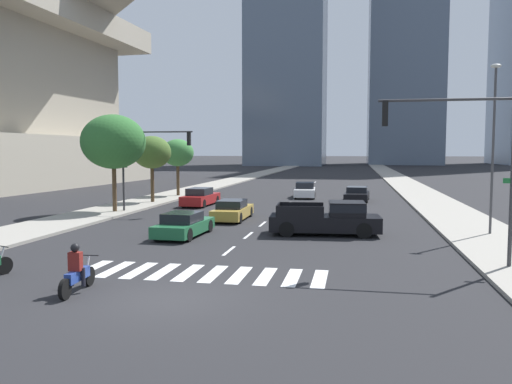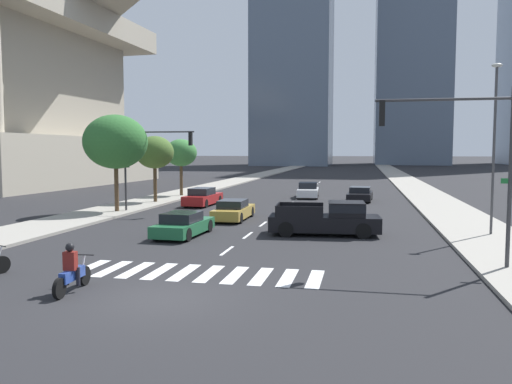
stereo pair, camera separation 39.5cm
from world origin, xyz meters
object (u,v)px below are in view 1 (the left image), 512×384
sedan_white_4 (305,191)px  street_tree_second (152,153)px  pickup_truck (330,219)px  street_tree_third (178,153)px  sedan_gold_0 (233,210)px  traffic_signal_far (149,152)px  motorcycle_lead (77,273)px  street_tree_nearest (113,142)px  traffic_signal_near (463,144)px  sedan_green_2 (184,225)px  street_lamp_east (493,137)px  sedan_black_1 (357,194)px  sedan_red_3 (200,197)px

sedan_white_4 → street_tree_second: bearing=-60.1°
pickup_truck → street_tree_third: (-14.56, 18.57, 3.18)m
street_tree_second → street_tree_third: 6.00m
sedan_gold_0 → street_tree_second: street_tree_second is taller
pickup_truck → traffic_signal_far: traffic_signal_far is taller
motorcycle_lead → street_tree_nearest: bearing=19.4°
motorcycle_lead → traffic_signal_far: traffic_signal_far is taller
traffic_signal_near → street_tree_third: 31.71m
sedan_green_2 → motorcycle_lead: bearing=-176.1°
sedan_white_4 → street_tree_nearest: street_tree_nearest is taller
sedan_gold_0 → street_lamp_east: bearing=-104.5°
traffic_signal_near → street_tree_nearest: (-19.41, 12.54, 0.36)m
sedan_black_1 → traffic_signal_far: 18.11m
sedan_green_2 → street_tree_third: bearing=23.1°
sedan_green_2 → sedan_gold_0: bearing=-5.8°
pickup_truck → sedan_green_2: pickup_truck is taller
street_tree_second → sedan_gold_0: bearing=-43.7°
street_tree_nearest → sedan_gold_0: bearing=-10.4°
street_tree_nearest → traffic_signal_far: bearing=13.5°
traffic_signal_far → street_tree_second: bearing=110.8°
sedan_black_1 → street_tree_nearest: (-15.97, -11.85, 4.22)m
sedan_white_4 → motorcycle_lead: bearing=-10.1°
motorcycle_lead → sedan_green_2: 10.12m
street_tree_nearest → sedan_black_1: bearing=36.6°
traffic_signal_near → street_lamp_east: (2.86, 7.47, 0.43)m
street_tree_second → street_tree_nearest: bearing=-90.0°
sedan_black_1 → street_lamp_east: street_lamp_east is taller
traffic_signal_far → street_tree_third: bearing=100.7°
motorcycle_lead → traffic_signal_near: size_ratio=0.34×
sedan_gold_0 → street_lamp_east: street_lamp_east is taller
traffic_signal_far → sedan_red_3: bearing=70.3°
sedan_green_2 → street_tree_third: (-7.52, 20.38, 3.44)m
traffic_signal_near → sedan_white_4: bearing=-73.2°
sedan_gold_0 → sedan_white_4: size_ratio=1.05×
sedan_black_1 → sedan_white_4: bearing=-112.2°
traffic_signal_near → street_tree_second: traffic_signal_near is taller
sedan_gold_0 → traffic_signal_far: (-6.20, 2.11, 3.52)m
pickup_truck → sedan_red_3: pickup_truck is taller
sedan_red_3 → sedan_white_4: (7.22, 8.24, -0.00)m
pickup_truck → sedan_red_3: (-10.39, 11.87, -0.19)m
traffic_signal_far → traffic_signal_near: bearing=-37.4°
traffic_signal_far → motorcycle_lead: bearing=-73.7°
sedan_green_2 → street_tree_third: 22.00m
sedan_white_4 → street_tree_nearest: size_ratio=0.68×
street_tree_third → sedan_black_1: bearing=-2.4°
sedan_gold_0 → traffic_signal_near: traffic_signal_near is taller
sedan_white_4 → traffic_signal_far: 16.67m
street_tree_second → traffic_signal_far: bearing=-69.2°
street_tree_nearest → street_tree_second: size_ratio=1.24×
sedan_gold_0 → sedan_green_2: sedan_gold_0 is taller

